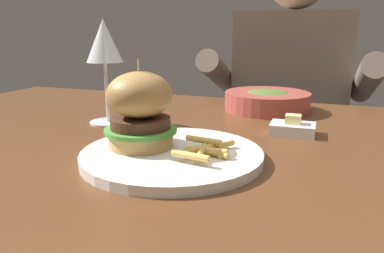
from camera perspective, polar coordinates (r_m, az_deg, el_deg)
The scene contains 8 objects.
dining_table at distance 0.66m, azimuth 4.27°, elevation -9.30°, with size 1.49×0.83×0.74m.
main_plate at distance 0.54m, azimuth -3.05°, elevation -4.37°, with size 0.26×0.26×0.01m, color white.
burger_sandwich at distance 0.55m, azimuth -7.92°, elevation 2.55°, with size 0.11×0.11×0.13m.
fries_pile at distance 0.52m, azimuth 2.33°, elevation -3.41°, with size 0.07×0.10×0.02m.
wine_glass at distance 0.75m, azimuth -13.23°, elevation 11.89°, with size 0.07×0.07×0.20m.
butter_dish at distance 0.69m, azimuth 15.08°, elevation -0.21°, with size 0.08×0.06×0.04m.
soup_bowl at distance 0.89m, azimuth 11.36°, elevation 3.94°, with size 0.20×0.20×0.05m.
diner_person at distance 1.33m, azimuth 14.33°, elevation -1.67°, with size 0.51×0.36×1.18m.
Camera 1 is at (0.15, -0.58, 0.92)m, focal length 35.00 mm.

